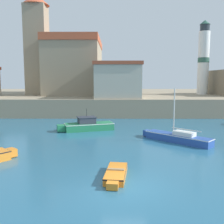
{
  "coord_description": "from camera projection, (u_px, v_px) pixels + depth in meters",
  "views": [
    {
      "loc": [
        -0.55,
        -13.01,
        5.57
      ],
      "look_at": [
        -0.77,
        15.25,
        2.0
      ],
      "focal_mm": 42.0,
      "sensor_mm": 36.0,
      "label": 1
    }
  ],
  "objects": [
    {
      "name": "ground_plane",
      "position": [
        124.0,
        187.0,
        13.6
      ],
      "size": [
        200.0,
        200.0,
        0.0
      ],
      "primitive_type": "plane",
      "color": "#28607F"
    },
    {
      "name": "quay_seawall",
      "position": [
        117.0,
        99.0,
        56.67
      ],
      "size": [
        120.0,
        40.0,
        2.7
      ],
      "primitive_type": "cube",
      "color": "gray",
      "rests_on": "ground"
    },
    {
      "name": "motorboat_green_0",
      "position": [
        87.0,
        125.0,
        28.6
      ],
      "size": [
        6.23,
        3.41,
        2.39
      ],
      "color": "#237A4C",
      "rests_on": "ground"
    },
    {
      "name": "dinghy_orange_1",
      "position": [
        116.0,
        174.0,
        14.84
      ],
      "size": [
        1.44,
        3.48,
        0.49
      ],
      "color": "orange",
      "rests_on": "ground"
    },
    {
      "name": "sailboat_blue_5",
      "position": [
        177.0,
        137.0,
        23.29
      ],
      "size": [
        5.53,
        5.36,
        4.78
      ],
      "color": "#284C9E",
      "rests_on": "ground"
    },
    {
      "name": "church",
      "position": [
        70.0,
        63.0,
        50.05
      ],
      "size": [
        13.91,
        16.03,
        17.98
      ],
      "color": "gray",
      "rests_on": "quay_seawall"
    },
    {
      "name": "lighthouse",
      "position": [
        204.0,
        59.0,
        48.32
      ],
      "size": [
        2.06,
        2.06,
        13.5
      ],
      "color": "silver",
      "rests_on": "quay_seawall"
    },
    {
      "name": "harbor_shed_near_wharf",
      "position": [
        118.0,
        80.0,
        39.95
      ],
      "size": [
        7.18,
        6.8,
        5.41
      ],
      "color": "#BCB29E",
      "rests_on": "quay_seawall"
    }
  ]
}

